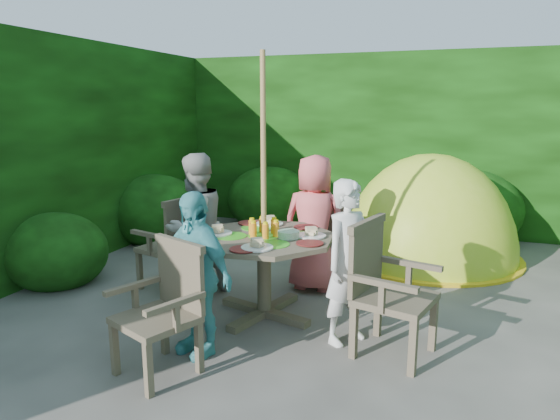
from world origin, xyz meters
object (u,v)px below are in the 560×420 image
(garden_chair_right, at_px, (385,287))
(garden_chair_back, at_px, (331,236))
(dome_tent, at_px, (427,256))
(patio_table, at_px, (264,248))
(child_front, at_px, (196,274))
(child_back, at_px, (314,223))
(child_right, at_px, (349,262))
(garden_chair_front, at_px, (165,307))
(child_left, at_px, (196,226))
(garden_chair_left, at_px, (174,242))
(parasol_pole, at_px, (264,190))

(garden_chair_right, xyz_separation_m, garden_chair_back, (-0.74, 1.36, -0.03))
(garden_chair_right, relative_size, dome_tent, 0.38)
(garden_chair_back, height_order, dome_tent, dome_tent)
(patio_table, distance_m, child_front, 0.80)
(child_back, distance_m, dome_tent, 1.90)
(garden_chair_right, bearing_deg, child_right, 87.95)
(garden_chair_front, xyz_separation_m, child_left, (-0.47, 1.29, 0.22))
(child_front, bearing_deg, dome_tent, 86.21)
(child_back, height_order, child_front, child_back)
(child_left, height_order, dome_tent, child_left)
(patio_table, xyz_separation_m, child_left, (-0.77, 0.22, 0.08))
(garden_chair_right, distance_m, child_right, 0.32)
(patio_table, xyz_separation_m, child_front, (-0.23, -0.77, 0.00))
(garden_chair_left, height_order, garden_chair_back, garden_chair_left)
(child_back, distance_m, child_front, 1.60)
(child_back, bearing_deg, child_front, 76.28)
(child_back, bearing_deg, child_left, 31.28)
(garden_chair_right, xyz_separation_m, dome_tent, (0.16, 2.56, -0.50))
(parasol_pole, bearing_deg, child_back, 73.94)
(parasol_pole, distance_m, child_front, 0.94)
(patio_table, xyz_separation_m, child_back, (0.22, 0.77, 0.06))
(patio_table, bearing_deg, dome_tent, 61.85)
(patio_table, height_order, garden_chair_right, garden_chair_right)
(patio_table, distance_m, garden_chair_right, 1.10)
(garden_chair_left, xyz_separation_m, dome_tent, (2.27, 1.95, -0.48))
(parasol_pole, bearing_deg, dome_tent, 61.76)
(garden_chair_left, bearing_deg, parasol_pole, 87.79)
(patio_table, height_order, parasol_pole, parasol_pole)
(child_right, bearing_deg, child_left, 105.26)
(garden_chair_left, xyz_separation_m, child_left, (0.29, -0.09, 0.20))
(garden_chair_back, height_order, child_back, child_back)
(patio_table, relative_size, garden_chair_right, 1.62)
(garden_chair_front, bearing_deg, child_left, 132.55)
(parasol_pole, height_order, garden_chair_right, parasol_pole)
(patio_table, relative_size, child_left, 1.12)
(child_back, relative_size, dome_tent, 0.54)
(garden_chair_back, xyz_separation_m, dome_tent, (0.90, 1.20, -0.47))
(parasol_pole, relative_size, child_back, 1.66)
(garden_chair_left, bearing_deg, dome_tent, 144.65)
(garden_chair_back, relative_size, child_front, 0.74)
(parasol_pole, xyz_separation_m, garden_chair_back, (0.32, 1.06, -0.63))
(garden_chair_front, relative_size, child_right, 0.68)
(garden_chair_right, distance_m, child_left, 1.91)
(garden_chair_right, relative_size, child_front, 0.78)
(child_right, distance_m, child_front, 1.13)
(dome_tent, bearing_deg, child_front, -107.00)
(parasol_pole, bearing_deg, patio_table, -3.25)
(garden_chair_right, distance_m, child_front, 1.36)
(garden_chair_front, bearing_deg, parasol_pole, 96.79)
(garden_chair_right, bearing_deg, garden_chair_front, 133.75)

